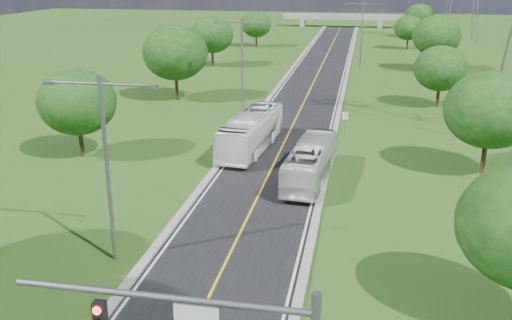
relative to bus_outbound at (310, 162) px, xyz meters
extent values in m
plane|color=#2F4E16|center=(-3.20, 34.19, -1.49)|extent=(260.00, 260.00, 0.00)
cube|color=black|center=(-3.20, 40.19, -1.46)|extent=(8.00, 150.00, 0.06)
cube|color=gray|center=(-7.45, 40.19, -1.38)|extent=(0.50, 150.00, 0.22)
cube|color=gray|center=(1.05, 40.19, -1.38)|extent=(0.50, 150.00, 0.22)
cylinder|color=slate|center=(-1.60, -26.81, 5.11)|extent=(8.40, 0.20, 0.20)
cube|color=black|center=(-3.40, -26.81, 4.21)|extent=(0.35, 0.28, 1.05)
cylinder|color=#FF140C|center=(-3.40, -26.97, 4.56)|extent=(0.24, 0.06, 0.24)
cube|color=white|center=(-0.60, -26.81, 4.51)|extent=(1.25, 0.06, 1.00)
cylinder|color=slate|center=(2.00, 12.19, -0.29)|extent=(0.08, 0.08, 2.40)
cube|color=white|center=(2.00, 12.16, 0.51)|extent=(0.55, 0.04, 0.70)
cube|color=gray|center=(-13.20, 114.19, -0.49)|extent=(1.20, 3.00, 2.00)
cube|color=gray|center=(6.80, 114.19, -0.49)|extent=(1.20, 3.00, 2.00)
cube|color=gray|center=(-3.20, 114.19, 1.11)|extent=(30.00, 3.00, 1.20)
cylinder|color=slate|center=(-9.20, -13.81, 3.51)|extent=(0.22, 0.22, 10.00)
cylinder|color=slate|center=(-10.60, -13.81, 8.11)|extent=(2.80, 0.12, 0.12)
cylinder|color=slate|center=(-7.80, -13.81, 8.11)|extent=(2.80, 0.12, 0.12)
cube|color=slate|center=(-11.90, -13.81, 8.06)|extent=(0.50, 0.25, 0.18)
cube|color=slate|center=(-6.50, -13.81, 8.06)|extent=(0.50, 0.25, 0.18)
cylinder|color=slate|center=(-9.20, 19.19, 3.51)|extent=(0.22, 0.22, 10.00)
cylinder|color=slate|center=(-10.60, 19.19, 8.11)|extent=(2.80, 0.12, 0.12)
cylinder|color=slate|center=(-7.80, 19.19, 8.11)|extent=(2.80, 0.12, 0.12)
cube|color=slate|center=(-11.90, 19.19, 8.06)|extent=(0.50, 0.25, 0.18)
cube|color=slate|center=(-6.50, 19.19, 8.06)|extent=(0.50, 0.25, 0.18)
cylinder|color=slate|center=(2.80, 52.19, 3.51)|extent=(0.22, 0.22, 10.00)
cylinder|color=slate|center=(1.40, 52.19, 8.11)|extent=(2.80, 0.12, 0.12)
cylinder|color=slate|center=(4.20, 52.19, 8.11)|extent=(2.80, 0.12, 0.12)
cube|color=slate|center=(0.10, 52.19, 8.06)|extent=(0.50, 0.25, 0.18)
cube|color=slate|center=(5.50, 52.19, 8.06)|extent=(0.50, 0.25, 0.18)
cylinder|color=black|center=(-19.20, 2.19, -0.14)|extent=(0.36, 0.36, 2.70)
ellipsoid|color=#103D11|center=(-19.20, 2.19, 3.16)|extent=(6.30, 6.30, 5.36)
cylinder|color=black|center=(-18.20, 24.19, 0.13)|extent=(0.36, 0.36, 3.24)
ellipsoid|color=#103D11|center=(-18.20, 24.19, 4.09)|extent=(7.56, 7.56, 6.43)
cylinder|color=black|center=(-20.20, 48.19, -0.05)|extent=(0.36, 0.36, 2.88)
ellipsoid|color=#103D11|center=(-20.20, 48.19, 3.47)|extent=(6.72, 6.72, 5.71)
cylinder|color=black|center=(-17.70, 72.19, -0.23)|extent=(0.36, 0.36, 2.52)
ellipsoid|color=#103D11|center=(-17.70, 72.19, 2.85)|extent=(5.88, 5.88, 5.00)
cylinder|color=black|center=(12.80, 4.19, -0.05)|extent=(0.36, 0.36, 2.88)
ellipsoid|color=#103D11|center=(12.80, 4.19, 3.47)|extent=(6.72, 6.72, 5.71)
cylinder|color=black|center=(11.80, 26.19, -0.23)|extent=(0.36, 0.36, 2.52)
ellipsoid|color=#103D11|center=(11.80, 26.19, 2.85)|extent=(5.88, 5.88, 5.00)
cylinder|color=black|center=(13.80, 50.19, 0.04)|extent=(0.36, 0.36, 3.06)
ellipsoid|color=#103D11|center=(13.80, 50.19, 3.78)|extent=(7.14, 7.14, 6.07)
cylinder|color=black|center=(11.30, 74.19, -0.32)|extent=(0.36, 0.36, 2.34)
ellipsoid|color=#103D11|center=(11.30, 74.19, 2.54)|extent=(5.46, 5.46, 4.64)
cylinder|color=black|center=(14.80, 94.19, -0.14)|extent=(0.36, 0.36, 2.70)
ellipsoid|color=#103D11|center=(14.80, 94.19, 3.16)|extent=(6.30, 6.30, 5.36)
imported|color=silver|center=(0.00, 0.00, 0.00)|extent=(3.26, 10.45, 2.86)
imported|color=white|center=(-5.70, 6.52, 0.19)|extent=(3.84, 11.86, 3.25)
camera|label=1|loc=(3.43, -39.41, 13.53)|focal=40.00mm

